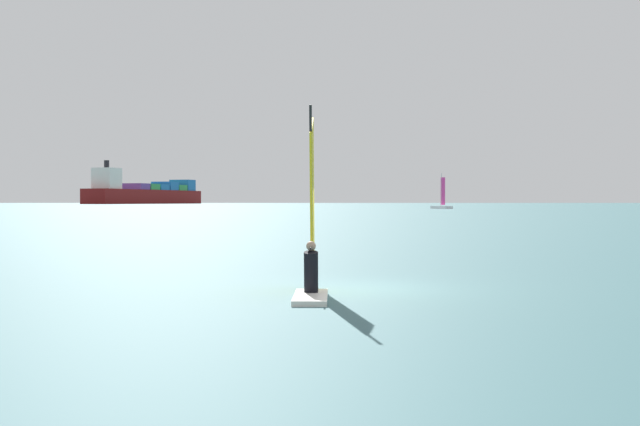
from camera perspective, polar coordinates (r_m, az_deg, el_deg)
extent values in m
plane|color=#386066|center=(19.71, 3.12, -5.48)|extent=(4000.00, 4000.00, 0.00)
cube|color=white|center=(17.39, -0.69, -6.14)|extent=(1.38, 2.44, 0.12)
cylinder|color=black|center=(17.79, -0.64, 0.95)|extent=(0.44, 1.28, 4.19)
cube|color=yellow|center=(18.61, -0.57, 0.40)|extent=(0.87, 2.72, 4.32)
cylinder|color=black|center=(18.06, -0.62, -2.44)|extent=(0.55, 1.69, 0.04)
cylinder|color=black|center=(17.68, -0.65, -4.31)|extent=(0.46, 0.59, 0.98)
sphere|color=tan|center=(17.64, -0.65, -2.41)|extent=(0.22, 0.22, 0.22)
cube|color=maroon|center=(694.81, -12.43, 1.15)|extent=(109.11, 148.82, 11.92)
cube|color=silver|center=(641.85, -15.22, 2.44)|extent=(23.90, 24.25, 16.51)
cylinder|color=black|center=(642.26, -15.23, 3.44)|extent=(4.00, 4.00, 6.00)
cube|color=#59388C|center=(678.14, -13.26, 1.88)|extent=(24.97, 23.68, 5.20)
cube|color=#2D8C47|center=(692.74, -12.54, 1.86)|extent=(24.97, 23.68, 5.20)
cube|color=#1E66AD|center=(707.45, -11.85, 1.84)|extent=(24.97, 23.68, 5.20)
cube|color=#1E66AD|center=(722.28, -11.19, 1.93)|extent=(24.97, 23.68, 7.80)
cube|color=#2D8C47|center=(737.16, -10.55, 1.81)|extent=(24.97, 23.68, 5.20)
cube|color=#1E66AD|center=(752.19, -9.94, 1.99)|extent=(24.97, 23.68, 10.40)
cube|color=#756B56|center=(1648.04, 5.04, 1.56)|extent=(629.77, 424.05, 44.94)
cube|color=white|center=(230.90, 8.80, 0.41)|extent=(3.12, 9.16, 0.82)
cylinder|color=#B2B2B7|center=(230.92, 8.81, 1.69)|extent=(0.16, 0.16, 9.50)
cube|color=#D8338C|center=(230.22, 8.91, 1.58)|extent=(0.29, 2.40, 7.98)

